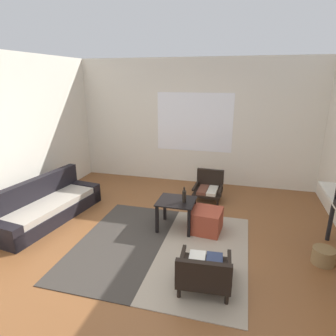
{
  "coord_description": "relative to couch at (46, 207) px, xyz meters",
  "views": [
    {
      "loc": [
        1.06,
        -3.2,
        2.29
      ],
      "look_at": [
        -0.09,
        1.12,
        0.88
      ],
      "focal_mm": 30.83,
      "sensor_mm": 36.0,
      "label": 1
    }
  ],
  "objects": [
    {
      "name": "armchair_striped_foreground",
      "position": [
        2.81,
        -1.01,
        0.01
      ],
      "size": [
        0.63,
        0.68,
        0.49
      ],
      "color": "black",
      "rests_on": "ground"
    },
    {
      "name": "far_wall_with_window",
      "position": [
        2.06,
        2.51,
        1.14
      ],
      "size": [
        5.6,
        0.13,
        2.7
      ],
      "color": "silver",
      "rests_on": "ground"
    },
    {
      "name": "coffee_table",
      "position": [
        2.19,
        0.24,
        0.16
      ],
      "size": [
        0.57,
        0.52,
        0.47
      ],
      "color": "black",
      "rests_on": "ground"
    },
    {
      "name": "ground_plane",
      "position": [
        2.06,
        -0.55,
        -0.21
      ],
      "size": [
        7.8,
        7.8,
        0.0
      ],
      "primitive_type": "plane",
      "color": "brown"
    },
    {
      "name": "wicker_basket",
      "position": [
        4.22,
        -0.16,
        -0.11
      ],
      "size": [
        0.28,
        0.28,
        0.21
      ],
      "primitive_type": "cylinder",
      "color": "olive",
      "rests_on": "ground"
    },
    {
      "name": "area_rug",
      "position": [
        2.11,
        -0.34,
        -0.21
      ],
      "size": [
        2.38,
        2.3,
        0.01
      ],
      "color": "#38332D",
      "rests_on": "ground"
    },
    {
      "name": "couch",
      "position": [
        0.0,
        0.0,
        0.0
      ],
      "size": [
        0.94,
        2.03,
        0.67
      ],
      "color": "black",
      "rests_on": "ground"
    },
    {
      "name": "ottoman_orange",
      "position": [
        2.65,
        0.26,
        -0.04
      ],
      "size": [
        0.5,
        0.5,
        0.36
      ],
      "primitive_type": "cube",
      "rotation": [
        0.0,
        0.0,
        -0.09
      ],
      "color": "#993D28",
      "rests_on": "ground"
    },
    {
      "name": "armchair_by_window",
      "position": [
        2.53,
        1.56,
        0.03
      ],
      "size": [
        0.55,
        0.56,
        0.55
      ],
      "color": "black",
      "rests_on": "ground"
    },
    {
      "name": "glass_bottle",
      "position": [
        2.32,
        0.22,
        0.36
      ],
      "size": [
        0.06,
        0.06,
        0.24
      ],
      "color": "black",
      "rests_on": "coffee_table"
    }
  ]
}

